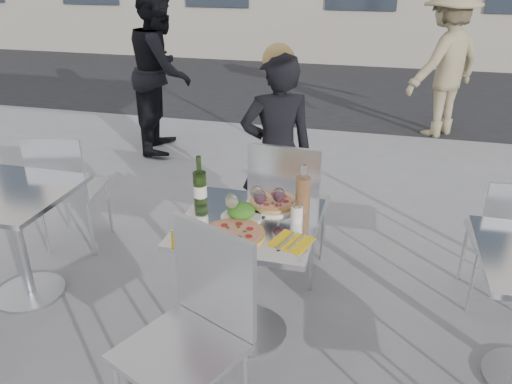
% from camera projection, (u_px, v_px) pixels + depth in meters
% --- Properties ---
extents(ground, '(80.00, 80.00, 0.00)m').
position_uv_depth(ground, '(250.00, 332.00, 2.96)').
color(ground, slate).
extents(street_asphalt, '(24.00, 5.00, 0.00)m').
position_uv_depth(street_asphalt, '(347.00, 87.00, 8.66)').
color(street_asphalt, black).
rests_on(street_asphalt, ground).
extents(main_table, '(0.72, 0.72, 0.75)m').
position_uv_depth(main_table, '(249.00, 255.00, 2.73)').
color(main_table, '#B7BABF').
rests_on(main_table, ground).
extents(side_table_left, '(0.72, 0.72, 0.75)m').
position_uv_depth(side_table_left, '(14.00, 222.00, 3.07)').
color(side_table_left, '#B7BABF').
rests_on(side_table_left, ground).
extents(chair_far, '(0.48, 0.49, 1.00)m').
position_uv_depth(chair_far, '(288.00, 200.00, 3.23)').
color(chair_far, silver).
rests_on(chair_far, ground).
extents(chair_near, '(0.61, 0.61, 1.00)m').
position_uv_depth(chair_near, '(196.00, 321.00, 2.14)').
color(chair_near, silver).
rests_on(chair_near, ground).
extents(side_chair_lfar, '(0.48, 0.49, 0.92)m').
position_uv_depth(side_chair_lfar, '(66.00, 183.00, 3.59)').
color(side_chair_lfar, silver).
rests_on(side_chair_lfar, ground).
extents(side_chair_rfar, '(0.42, 0.44, 0.89)m').
position_uv_depth(side_chair_rfar, '(511.00, 234.00, 2.96)').
color(side_chair_rfar, silver).
rests_on(side_chair_rfar, ground).
extents(woman_diner, '(0.63, 0.54, 1.46)m').
position_uv_depth(woman_diner, '(277.00, 153.00, 3.62)').
color(woman_diner, black).
rests_on(woman_diner, ground).
extents(pedestrian_a, '(0.86, 1.01, 1.80)m').
position_uv_depth(pedestrian_a, '(162.00, 71.00, 5.50)').
color(pedestrian_a, black).
rests_on(pedestrian_a, ground).
extents(pedestrian_b, '(1.25, 1.30, 1.78)m').
position_uv_depth(pedestrian_b, '(445.00, 63.00, 5.97)').
color(pedestrian_b, '#958560').
rests_on(pedestrian_b, ground).
extents(pizza_near, '(0.32, 0.32, 0.02)m').
position_uv_depth(pizza_near, '(234.00, 234.00, 2.49)').
color(pizza_near, tan).
rests_on(pizza_near, main_table).
extents(pizza_far, '(0.31, 0.31, 0.03)m').
position_uv_depth(pizza_far, '(273.00, 202.00, 2.81)').
color(pizza_far, white).
rests_on(pizza_far, main_table).
extents(salad_plate, '(0.22, 0.22, 0.09)m').
position_uv_depth(salad_plate, '(241.00, 212.00, 2.65)').
color(salad_plate, white).
rests_on(salad_plate, main_table).
extents(wine_bottle, '(0.07, 0.08, 0.29)m').
position_uv_depth(wine_bottle, '(200.00, 187.00, 2.76)').
color(wine_bottle, '#385921').
rests_on(wine_bottle, main_table).
extents(carafe, '(0.08, 0.08, 0.29)m').
position_uv_depth(carafe, '(303.00, 195.00, 2.65)').
color(carafe, tan).
rests_on(carafe, main_table).
extents(sugar_shaker, '(0.06, 0.06, 0.11)m').
position_uv_depth(sugar_shaker, '(297.00, 213.00, 2.61)').
color(sugar_shaker, white).
rests_on(sugar_shaker, main_table).
extents(wineglass_white_a, '(0.07, 0.07, 0.16)m').
position_uv_depth(wineglass_white_a, '(232.00, 202.00, 2.60)').
color(wineglass_white_a, white).
rests_on(wineglass_white_a, main_table).
extents(wineglass_white_b, '(0.07, 0.07, 0.16)m').
position_uv_depth(wineglass_white_b, '(256.00, 194.00, 2.69)').
color(wineglass_white_b, white).
rests_on(wineglass_white_b, main_table).
extents(wineglass_red_a, '(0.07, 0.07, 0.16)m').
position_uv_depth(wineglass_red_a, '(260.00, 198.00, 2.64)').
color(wineglass_red_a, white).
rests_on(wineglass_red_a, main_table).
extents(wineglass_red_b, '(0.07, 0.07, 0.16)m').
position_uv_depth(wineglass_red_b, '(279.00, 196.00, 2.66)').
color(wineglass_red_b, white).
rests_on(wineglass_red_b, main_table).
extents(napkin_left, '(0.24, 0.24, 0.01)m').
position_uv_depth(napkin_left, '(189.00, 238.00, 2.47)').
color(napkin_left, yellow).
rests_on(napkin_left, main_table).
extents(napkin_right, '(0.23, 0.23, 0.01)m').
position_uv_depth(napkin_right, '(292.00, 241.00, 2.44)').
color(napkin_right, yellow).
rests_on(napkin_right, main_table).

